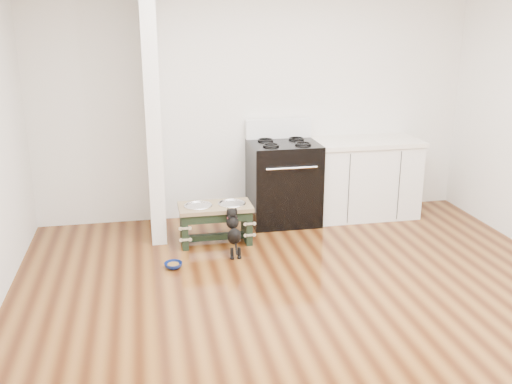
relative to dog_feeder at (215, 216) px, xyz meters
The scene contains 8 objects.
ground 1.78m from the dog_feeder, 70.20° to the right, with size 5.00×5.00×0.00m, color #3F1D0B.
room_shell 2.20m from the dog_feeder, 70.20° to the right, with size 5.00×5.00×5.00m.
partition_wall 1.29m from the dog_feeder, 142.47° to the left, with size 0.15×0.80×2.70m, color silver.
oven_range 1.00m from the dog_feeder, 30.78° to the left, with size 0.76×0.69×1.14m.
cabinet_run 1.91m from the dog_feeder, 15.96° to the left, with size 1.24×0.64×0.91m.
dog_feeder is the anchor object (origin of this frame).
puppy 0.37m from the dog_feeder, 68.85° to the right, with size 0.13×0.38×0.46m.
floor_bowl 0.78m from the dog_feeder, 130.76° to the right, with size 0.21×0.21×0.05m.
Camera 1 is at (-1.28, -3.86, 2.26)m, focal length 40.00 mm.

